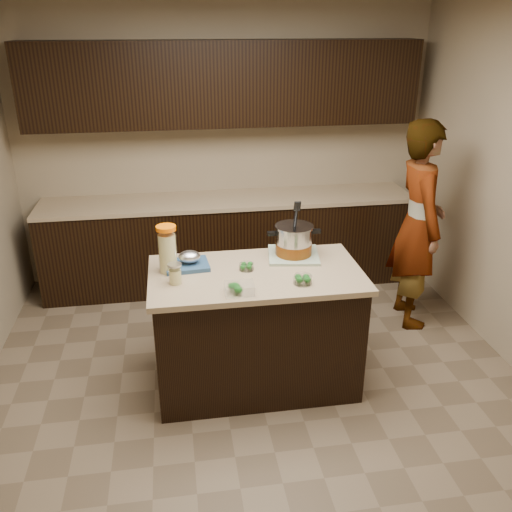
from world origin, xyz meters
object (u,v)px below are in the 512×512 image
Objects in this scene: stock_pot at (294,242)px; person at (418,225)px; island at (256,328)px; lemonade_pitcher at (168,251)px.

person is at bearing 23.39° from stock_pot.
person reaches higher than island.
stock_pot reaches higher than lemonade_pitcher.
island is 0.68m from stock_pot.
person is at bearing 25.56° from island.
person reaches higher than lemonade_pitcher.
lemonade_pitcher is at bearing 169.86° from island.
stock_pot is 1.20× the size of lemonade_pitcher.
person is (1.19, 0.49, -0.12)m from stock_pot.
stock_pot is at bearing 7.55° from lemonade_pitcher.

